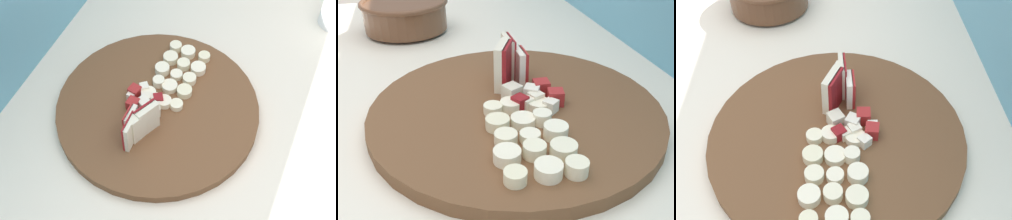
{
  "view_description": "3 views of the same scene",
  "coord_description": "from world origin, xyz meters",
  "views": [
    {
      "loc": [
        -0.47,
        -0.15,
        1.69
      ],
      "look_at": [
        0.01,
        0.05,
        0.99
      ],
      "focal_mm": 53.51,
      "sensor_mm": 36.0,
      "label": 1
    },
    {
      "loc": [
        0.45,
        -0.03,
        1.2
      ],
      "look_at": [
        0.08,
        0.06,
        0.97
      ],
      "focal_mm": 41.19,
      "sensor_mm": 36.0,
      "label": 2
    },
    {
      "loc": [
        0.4,
        0.07,
        1.38
      ],
      "look_at": [
        0.01,
        0.09,
        0.97
      ],
      "focal_mm": 40.69,
      "sensor_mm": 36.0,
      "label": 3
    }
  ],
  "objects": [
    {
      "name": "ceramic_bowl",
      "position": [
        -0.34,
        -0.05,
        0.97
      ],
      "size": [
        0.17,
        0.17,
        0.07
      ],
      "color": "brown",
      "rests_on": "tiled_countertop"
    },
    {
      "name": "banana_slice_rows",
      "position": [
        0.12,
        0.08,
        0.96
      ],
      "size": [
        0.16,
        0.09,
        0.02
      ],
      "color": "#F4EAC6",
      "rests_on": "cutting_board"
    },
    {
      "name": "apple_wedge_fan",
      "position": [
        -0.03,
        0.09,
        0.98
      ],
      "size": [
        0.08,
        0.05,
        0.06
      ],
      "color": "maroon",
      "rests_on": "cutting_board"
    },
    {
      "name": "apple_dice_pile",
      "position": [
        0.03,
        0.11,
        0.96
      ],
      "size": [
        0.07,
        0.08,
        0.02
      ],
      "color": "white",
      "rests_on": "cutting_board"
    },
    {
      "name": "cutting_board",
      "position": [
        0.04,
        0.08,
        0.94
      ],
      "size": [
        0.38,
        0.38,
        0.02
      ],
      "primitive_type": "cylinder",
      "color": "brown",
      "rests_on": "tiled_countertop"
    },
    {
      "name": "tile_backsplash",
      "position": [
        0.0,
        0.37,
        0.74
      ],
      "size": [
        2.4,
        0.04,
        1.48
      ],
      "primitive_type": "cube",
      "color": "#5BA3C1",
      "rests_on": "ground"
    }
  ]
}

